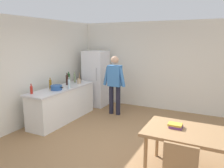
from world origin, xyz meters
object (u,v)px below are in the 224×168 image
at_px(bottle_vinegar_tall, 75,78).
at_px(bottle_water_clear, 69,84).
at_px(dining_table, 190,136).
at_px(utensil_jar, 79,81).
at_px(refrigerator, 96,78).
at_px(book_stack, 176,126).
at_px(person, 115,81).
at_px(bottle_wine_green, 69,79).
at_px(bottle_wine_dark, 67,80).
at_px(cooking_pot, 56,88).
at_px(bottle_oil_amber, 50,84).
at_px(bottle_sauce_red, 31,90).

distance_m(bottle_vinegar_tall, bottle_water_clear, 0.85).
xyz_separation_m(dining_table, bottle_vinegar_tall, (-3.54, 1.86, 0.36)).
bearing_deg(dining_table, utensil_jar, 151.95).
relative_size(refrigerator, book_stack, 8.02).
relative_size(refrigerator, person, 1.06).
distance_m(bottle_wine_green, bottle_wine_dark, 0.21).
bearing_deg(refrigerator, bottle_wine_dark, -98.52).
height_order(refrigerator, dining_table, refrigerator).
xyz_separation_m(cooking_pot, bottle_vinegar_tall, (-0.20, 1.05, 0.08)).
relative_size(cooking_pot, bottle_vinegar_tall, 1.25).
xyz_separation_m(bottle_vinegar_tall, bottle_oil_amber, (-0.06, -0.98, -0.02)).
bearing_deg(book_stack, dining_table, -10.99).
xyz_separation_m(cooking_pot, book_stack, (3.11, -0.77, -0.18)).
height_order(bottle_sauce_red, bottle_water_clear, bottle_water_clear).
distance_m(dining_table, bottle_water_clear, 3.37).
bearing_deg(bottle_water_clear, bottle_oil_amber, -153.37).
relative_size(dining_table, bottle_vinegar_tall, 4.37).
bearing_deg(bottle_vinegar_tall, book_stack, -28.77).
height_order(dining_table, bottle_wine_dark, bottle_wine_dark).
height_order(cooking_pot, utensil_jar, utensil_jar).
relative_size(bottle_sauce_red, book_stack, 1.07).
distance_m(bottle_sauce_red, bottle_water_clear, 0.97).
xyz_separation_m(refrigerator, dining_table, (3.30, -2.70, -0.23)).
distance_m(refrigerator, dining_table, 4.27).
xyz_separation_m(refrigerator, bottle_oil_amber, (-0.30, -1.82, 0.12)).
xyz_separation_m(utensil_jar, bottle_oil_amber, (-0.28, -0.89, 0.04)).
distance_m(bottle_oil_amber, book_stack, 3.48).
relative_size(bottle_wine_green, bottle_oil_amber, 1.21).
bearing_deg(bottle_wine_green, bottle_sauce_red, -91.02).
relative_size(cooking_pot, book_stack, 1.78).
relative_size(person, dining_table, 1.21).
bearing_deg(person, bottle_sauce_red, -123.21).
bearing_deg(book_stack, bottle_wine_green, 154.61).
bearing_deg(cooking_pot, bottle_vinegar_tall, 100.61).
relative_size(person, bottle_sauce_red, 7.08).
distance_m(refrigerator, bottle_wine_green, 1.11).
distance_m(person, cooking_pot, 1.66).
distance_m(refrigerator, bottle_sauce_red, 2.49).
bearing_deg(bottle_wine_dark, cooking_pot, -77.06).
height_order(bottle_wine_green, bottle_wine_dark, same).
height_order(refrigerator, bottle_wine_dark, refrigerator).
xyz_separation_m(bottle_vinegar_tall, bottle_sauce_red, (-0.06, -1.63, -0.04)).
distance_m(person, dining_table, 3.20).
xyz_separation_m(person, bottle_vinegar_tall, (-1.19, -0.28, 0.06)).
height_order(person, bottle_wine_dark, person).
distance_m(refrigerator, bottle_vinegar_tall, 0.88).
bearing_deg(utensil_jar, cooking_pot, -91.42).
bearing_deg(bottle_water_clear, bottle_vinegar_tall, 116.34).
bearing_deg(cooking_pot, bottle_wine_green, 105.83).
xyz_separation_m(bottle_water_clear, book_stack, (2.93, -1.06, -0.24)).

